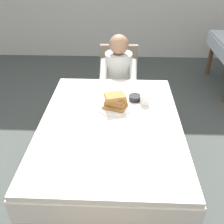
% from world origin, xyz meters
% --- Properties ---
extents(ground_plane, '(14.00, 14.00, 0.00)m').
position_xyz_m(ground_plane, '(0.00, 0.00, 0.00)').
color(ground_plane, '#474C47').
extents(dining_table_main, '(1.12, 1.52, 0.74)m').
position_xyz_m(dining_table_main, '(0.00, 0.00, 0.65)').
color(dining_table_main, silver).
rests_on(dining_table_main, ground).
extents(chair_diner, '(0.44, 0.45, 0.93)m').
position_xyz_m(chair_diner, '(0.04, 1.17, 0.53)').
color(chair_diner, '#7A6B5B').
rests_on(chair_diner, ground).
extents(diner_person, '(0.40, 0.43, 1.12)m').
position_xyz_m(diner_person, '(0.04, 1.01, 0.67)').
color(diner_person, silver).
rests_on(diner_person, ground).
extents(plate_breakfast, '(0.28, 0.28, 0.02)m').
position_xyz_m(plate_breakfast, '(0.02, 0.20, 0.75)').
color(plate_breakfast, white).
rests_on(plate_breakfast, dining_table_main).
extents(breakfast_stack, '(0.22, 0.19, 0.12)m').
position_xyz_m(breakfast_stack, '(0.03, 0.19, 0.81)').
color(breakfast_stack, '#A36B33').
rests_on(breakfast_stack, plate_breakfast).
extents(cup_coffee, '(0.11, 0.08, 0.08)m').
position_xyz_m(cup_coffee, '(0.28, 0.28, 0.78)').
color(cup_coffee, white).
rests_on(cup_coffee, dining_table_main).
extents(bowl_butter, '(0.11, 0.11, 0.04)m').
position_xyz_m(bowl_butter, '(0.20, 0.34, 0.76)').
color(bowl_butter, black).
rests_on(bowl_butter, dining_table_main).
extents(fork_left_of_plate, '(0.01, 0.18, 0.00)m').
position_xyz_m(fork_left_of_plate, '(-0.17, 0.18, 0.74)').
color(fork_left_of_plate, silver).
rests_on(fork_left_of_plate, dining_table_main).
extents(knife_right_of_plate, '(0.03, 0.20, 0.00)m').
position_xyz_m(knife_right_of_plate, '(0.21, 0.18, 0.74)').
color(knife_right_of_plate, silver).
rests_on(knife_right_of_plate, dining_table_main).
extents(spoon_near_edge, '(0.15, 0.03, 0.00)m').
position_xyz_m(spoon_near_edge, '(0.06, -0.14, 0.74)').
color(spoon_near_edge, silver).
rests_on(spoon_near_edge, dining_table_main).
extents(napkin_folded, '(0.18, 0.13, 0.01)m').
position_xyz_m(napkin_folded, '(-0.29, -0.02, 0.74)').
color(napkin_folded, white).
rests_on(napkin_folded, dining_table_main).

